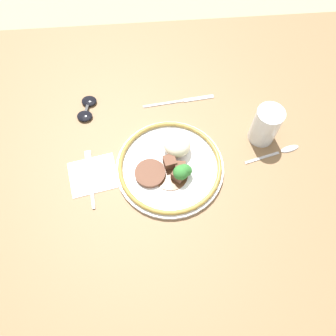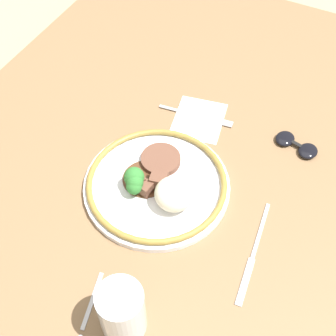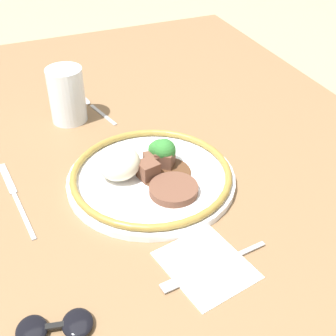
% 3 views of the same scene
% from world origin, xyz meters
% --- Properties ---
extents(ground_plane, '(8.00, 8.00, 0.00)m').
position_xyz_m(ground_plane, '(0.00, 0.00, 0.00)').
color(ground_plane, '#998466').
extents(dining_table, '(1.46, 1.06, 0.05)m').
position_xyz_m(dining_table, '(0.00, 0.00, 0.02)').
color(dining_table, brown).
rests_on(dining_table, ground).
extents(napkin, '(0.14, 0.13, 0.00)m').
position_xyz_m(napkin, '(-0.20, -0.04, 0.05)').
color(napkin, white).
rests_on(napkin, dining_table).
extents(plate, '(0.28, 0.28, 0.07)m').
position_xyz_m(plate, '(0.00, -0.03, 0.06)').
color(plate, white).
rests_on(plate, dining_table).
extents(juice_glass, '(0.07, 0.07, 0.11)m').
position_xyz_m(juice_glass, '(0.26, 0.05, 0.10)').
color(juice_glass, yellow).
rests_on(juice_glass, dining_table).
extents(fork, '(0.03, 0.17, 0.00)m').
position_xyz_m(fork, '(-0.21, -0.03, 0.05)').
color(fork, '#ADADB2').
rests_on(fork, napkin).
extents(knife, '(0.21, 0.03, 0.00)m').
position_xyz_m(knife, '(0.05, 0.19, 0.05)').
color(knife, '#ADADB2').
rests_on(knife, dining_table).
extents(spoon, '(0.16, 0.05, 0.01)m').
position_xyz_m(spoon, '(0.31, -0.01, 0.05)').
color(spoon, '#ADADB2').
rests_on(spoon, dining_table).
extents(sunglasses, '(0.06, 0.10, 0.01)m').
position_xyz_m(sunglasses, '(-0.22, 0.18, 0.05)').
color(sunglasses, black).
rests_on(sunglasses, dining_table).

